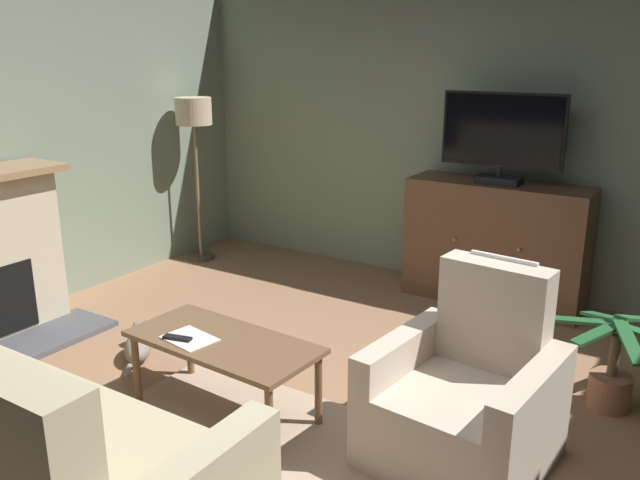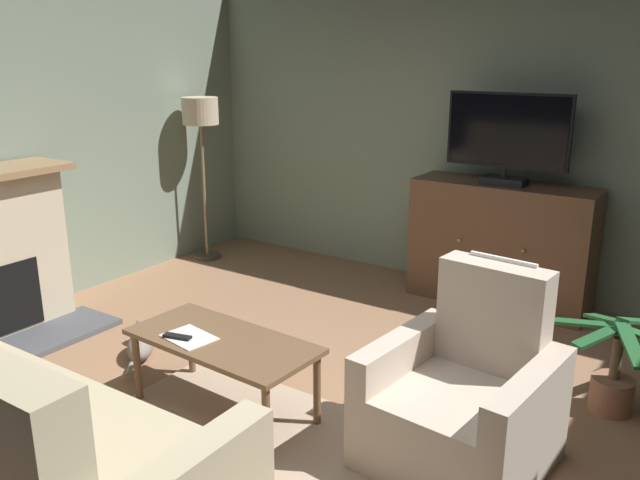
% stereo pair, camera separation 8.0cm
% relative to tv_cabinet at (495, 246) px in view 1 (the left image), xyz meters
% --- Properties ---
extents(ground_plane, '(6.63, 6.16, 0.04)m').
position_rel_tv_cabinet_xyz_m(ground_plane, '(-0.17, -2.48, -0.51)').
color(ground_plane, '#936B4C').
extents(wall_back, '(6.63, 0.10, 2.83)m').
position_rel_tv_cabinet_xyz_m(wall_back, '(-0.17, 0.35, 0.92)').
color(wall_back, gray).
rests_on(wall_back, ground_plane).
extents(rug_central, '(2.28, 1.64, 0.01)m').
position_rel_tv_cabinet_xyz_m(rug_central, '(-0.19, -3.01, -0.49)').
color(rug_central, tan).
rests_on(rug_central, ground_plane).
extents(tv_cabinet, '(1.48, 0.51, 1.03)m').
position_rel_tv_cabinet_xyz_m(tv_cabinet, '(0.00, 0.00, 0.00)').
color(tv_cabinet, '#402A1C').
rests_on(tv_cabinet, ground_plane).
extents(television, '(0.98, 0.20, 0.73)m').
position_rel_tv_cabinet_xyz_m(television, '(0.00, -0.05, 0.93)').
color(television, black).
rests_on(television, tv_cabinet).
extents(coffee_table, '(1.17, 0.59, 0.48)m').
position_rel_tv_cabinet_xyz_m(coffee_table, '(-0.74, -2.63, -0.07)').
color(coffee_table, brown).
rests_on(coffee_table, ground_plane).
extents(tv_remote, '(0.18, 0.09, 0.02)m').
position_rel_tv_cabinet_xyz_m(tv_remote, '(-0.96, -2.77, -0.01)').
color(tv_remote, black).
rests_on(tv_remote, coffee_table).
extents(folded_newspaper, '(0.33, 0.27, 0.01)m').
position_rel_tv_cabinet_xyz_m(folded_newspaper, '(-0.91, -2.72, -0.01)').
color(folded_newspaper, silver).
rests_on(folded_newspaper, coffee_table).
extents(sofa_floral, '(2.19, 0.93, 1.07)m').
position_rel_tv_cabinet_xyz_m(sofa_floral, '(-0.92, -3.87, -0.15)').
color(sofa_floral, tan).
rests_on(sofa_floral, ground_plane).
extents(armchair_facing_sofa, '(0.92, 0.92, 1.03)m').
position_rel_tv_cabinet_xyz_m(armchair_facing_sofa, '(0.60, -2.27, -0.17)').
color(armchair_facing_sofa, '#C6B29E').
rests_on(armchair_facing_sofa, ground_plane).
extents(potted_plant_on_hearth_side, '(0.69, 0.79, 0.59)m').
position_rel_tv_cabinet_xyz_m(potted_plant_on_hearth_side, '(1.16, -1.32, -0.29)').
color(potted_plant_on_hearth_side, '#99664C').
rests_on(potted_plant_on_hearth_side, ground_plane).
extents(cat, '(0.47, 0.57, 0.20)m').
position_rel_tv_cabinet_xyz_m(cat, '(-1.74, -2.39, -0.40)').
color(cat, gray).
rests_on(cat, ground_plane).
extents(floor_lamp, '(0.35, 0.35, 1.64)m').
position_rel_tv_cabinet_xyz_m(floor_lamp, '(-2.92, -0.46, 0.87)').
color(floor_lamp, '#4C4233').
rests_on(floor_lamp, ground_plane).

